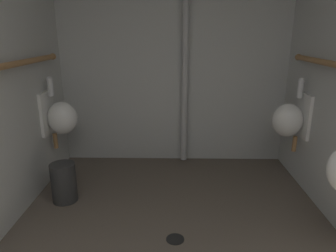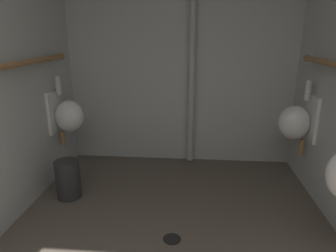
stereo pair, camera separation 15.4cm
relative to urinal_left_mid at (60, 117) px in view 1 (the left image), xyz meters
name	(u,v)px [view 1 (the left image)]	position (x,y,z in m)	size (l,w,h in m)	color
wall_back	(173,50)	(1.17, 0.58, 0.64)	(2.75, 0.06, 2.65)	#BABCB9
urinal_left_mid	(60,117)	(0.00, 0.00, 0.00)	(0.32, 0.30, 0.76)	white
urinal_right_far	(289,119)	(2.33, -0.04, 0.00)	(0.32, 0.30, 0.76)	white
standpipe_back_wall	(185,51)	(1.29, 0.47, 0.64)	(0.07, 0.07, 2.60)	#B2B2B2
floor_drain	(175,239)	(1.18, -1.03, -0.68)	(0.14, 0.14, 0.01)	black
waste_bin	(63,182)	(0.15, -0.47, -0.50)	(0.23, 0.23, 0.37)	#2D2D2D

